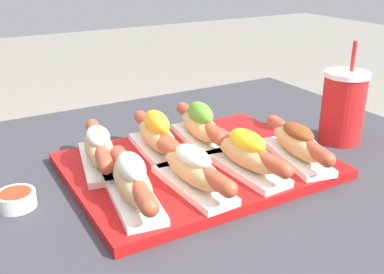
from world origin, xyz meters
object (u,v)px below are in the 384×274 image
Objects in this scene: serving_tray at (197,165)px; hot_dog_6 at (200,125)px; hot_dog_0 at (132,181)px; sauce_bowl at (16,199)px; hot_dog_3 at (297,143)px; hot_dog_4 at (99,148)px; hot_dog_5 at (157,135)px; hot_dog_1 at (193,169)px; drink_cup at (343,107)px; hot_dog_2 at (246,153)px.

hot_dog_6 reaches higher than serving_tray.
sauce_bowl is (-0.15, 0.10, -0.04)m from hot_dog_0.
hot_dog_4 is (-0.32, 0.16, 0.00)m from hot_dog_3.
hot_dog_5 is at bearing 143.01° from hot_dog_3.
hot_dog_4 is 0.11m from hot_dog_5.
hot_dog_0 is 1.00× the size of hot_dog_6.
hot_dog_6 is (0.21, 0.00, 0.00)m from hot_dog_4.
hot_dog_5 is (-0.20, 0.15, 0.00)m from hot_dog_3.
hot_dog_4 is at bearing 155.49° from serving_tray.
serving_tray is 2.11× the size of hot_dog_1.
sauce_bowl is at bearing 174.26° from serving_tray.
hot_dog_5 is at bearing 85.81° from hot_dog_1.
hot_dog_5 reaches higher than hot_dog_4.
drink_cup is (0.33, -0.03, 0.07)m from serving_tray.
sauce_bowl is (-0.47, 0.12, -0.04)m from hot_dog_3.
sauce_bowl is at bearing 155.80° from hot_dog_1.
hot_dog_0 and hot_dog_2 have the same top height.
drink_cup is at bearing 7.52° from hot_dog_1.
hot_dog_3 is 0.99× the size of hot_dog_6.
hot_dog_1 is at bearing 179.48° from hot_dog_3.
hot_dog_2 is (0.05, -0.08, 0.04)m from serving_tray.
hot_dog_4 is at bearing 178.99° from hot_dog_5.
hot_dog_0 is (-0.16, -0.07, 0.04)m from serving_tray.
hot_dog_4 is at bearing 144.23° from hot_dog_2.
drink_cup is (0.39, 0.05, 0.02)m from hot_dog_1.
hot_dog_3 is 0.19m from hot_dog_6.
serving_tray is 0.31m from sauce_bowl.
hot_dog_3 reaches higher than serving_tray.
hot_dog_5 reaches higher than hot_dog_1.
sauce_bowl is at bearing 166.17° from hot_dog_3.
hot_dog_2 reaches higher than sauce_bowl.
hot_dog_3 is at bearing -55.55° from hot_dog_6.
hot_dog_2 is 0.18m from hot_dog_5.
hot_dog_4 is at bearing 153.75° from hot_dog_3.
hot_dog_5 is 0.39m from drink_cup.
hot_dog_6 is 0.30m from drink_cup.
drink_cup reaches higher than serving_tray.
serving_tray is 7.48× the size of sauce_bowl.
hot_dog_4 is 1.00× the size of drink_cup.
hot_dog_6 reaches higher than sauce_bowl.
hot_dog_0 reaches higher than sauce_bowl.
sauce_bowl is 0.64m from drink_cup.
hot_dog_5 is (0.11, 0.14, 0.00)m from hot_dog_0.
hot_dog_6 reaches higher than hot_dog_0.
hot_dog_0 reaches higher than serving_tray.
sauce_bowl is (-0.26, -0.04, -0.04)m from hot_dog_5.
hot_dog_4 is 0.16m from sauce_bowl.
hot_dog_2 is 0.26m from hot_dog_4.
hot_dog_0 is 0.14m from hot_dog_4.
serving_tray is 0.10m from hot_dog_2.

